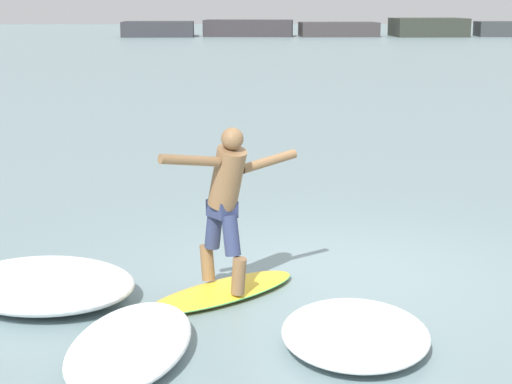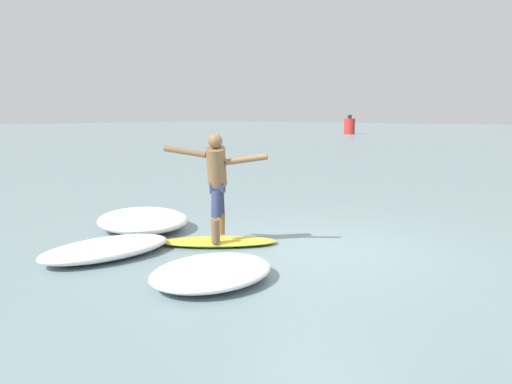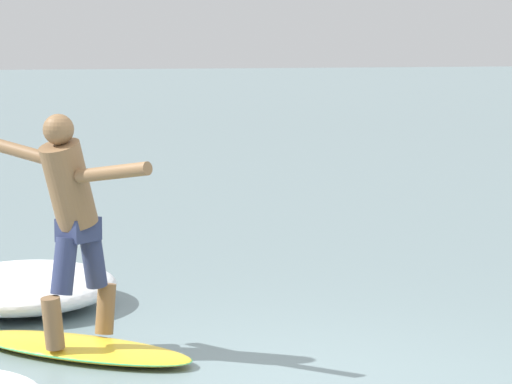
# 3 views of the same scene
# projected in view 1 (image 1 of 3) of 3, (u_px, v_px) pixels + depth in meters

# --- Properties ---
(ground_plane) EXTENTS (200.00, 200.00, 0.00)m
(ground_plane) POSITION_uv_depth(u_px,v_px,m) (342.00, 271.00, 9.09)
(ground_plane) COLOR gray
(rock_jetty_breakwater) EXTENTS (43.28, 5.08, 4.50)m
(rock_jetty_breakwater) POSITION_uv_depth(u_px,v_px,m) (402.00, 28.00, 69.52)
(rock_jetty_breakwater) COLOR #2C2D31
(rock_jetty_breakwater) RESTS_ON ground
(surfboard) EXTENTS (1.71, 1.64, 0.23)m
(surfboard) POSITION_uv_depth(u_px,v_px,m) (220.00, 292.00, 8.27)
(surfboard) COLOR yellow
(surfboard) RESTS_ON ground
(surfer) EXTENTS (1.27, 0.96, 1.58)m
(surfer) POSITION_uv_depth(u_px,v_px,m) (226.00, 196.00, 8.02)
(surfer) COLOR brown
(surfer) RESTS_ON surfboard
(wave_foam_at_tail) EXTENTS (1.28, 1.61, 0.24)m
(wave_foam_at_tail) POSITION_uv_depth(u_px,v_px,m) (355.00, 333.00, 7.06)
(wave_foam_at_tail) COLOR white
(wave_foam_at_tail) RESTS_ON ground
(wave_foam_at_nose) EXTENTS (1.15, 1.95, 0.24)m
(wave_foam_at_nose) POSITION_uv_depth(u_px,v_px,m) (130.00, 344.00, 6.82)
(wave_foam_at_nose) COLOR white
(wave_foam_at_nose) RESTS_ON ground
(wave_foam_beside) EXTENTS (2.21, 2.07, 0.33)m
(wave_foam_beside) POSITION_uv_depth(u_px,v_px,m) (45.00, 284.00, 8.14)
(wave_foam_beside) COLOR white
(wave_foam_beside) RESTS_ON ground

